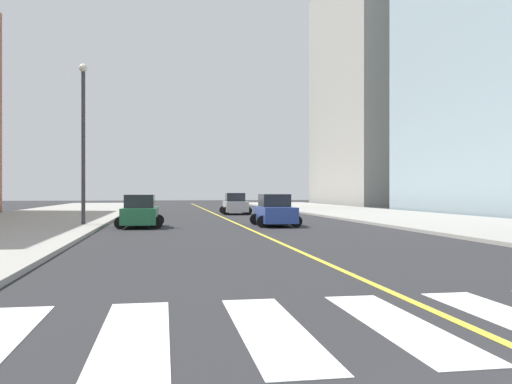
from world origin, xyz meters
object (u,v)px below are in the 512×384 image
car_blue_nearest (275,211)px  car_green_third (140,212)px  car_silver_second (235,204)px  street_lamp (83,131)px

car_blue_nearest → car_green_third: car_blue_nearest is taller
car_blue_nearest → car_silver_second: 15.18m
car_silver_second → car_green_third: 16.74m
car_silver_second → street_lamp: street_lamp is taller
car_silver_second → street_lamp: bearing=57.5°
car_green_third → street_lamp: 5.17m
car_green_third → car_blue_nearest: bearing=2.2°
street_lamp → car_green_third: bearing=-14.6°
car_blue_nearest → street_lamp: 10.83m
car_green_third → street_lamp: (-2.91, 0.76, 4.20)m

